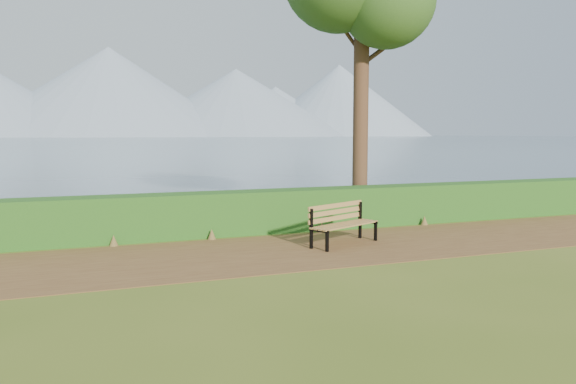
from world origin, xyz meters
name	(u,v)px	position (x,y,z in m)	size (l,w,h in m)	color
ground	(290,254)	(0.00, 0.00, 0.00)	(140.00, 140.00, 0.00)	#4C601B
path	(285,251)	(0.00, 0.30, 0.01)	(40.00, 3.40, 0.01)	brown
hedge	(251,212)	(0.00, 2.60, 0.50)	(32.00, 0.85, 1.00)	#123F13
water	(84,138)	(0.00, 260.00, 0.01)	(700.00, 510.00, 0.00)	#476173
mountains	(65,96)	(-9.17, 406.05, 27.70)	(585.00, 190.00, 70.00)	#798DA2
bench	(341,221)	(1.37, 0.54, 0.50)	(1.80, 1.18, 0.88)	black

